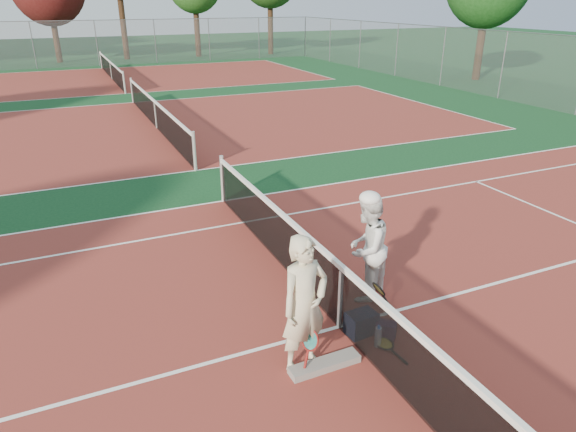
{
  "coord_description": "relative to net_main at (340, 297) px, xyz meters",
  "views": [
    {
      "loc": [
        -3.22,
        -5.35,
        4.39
      ],
      "look_at": [
        0.0,
        1.8,
        1.05
      ],
      "focal_mm": 32.0,
      "sensor_mm": 36.0,
      "label": 1
    }
  ],
  "objects": [
    {
      "name": "racket_red",
      "position": [
        -0.8,
        -0.65,
        -0.22
      ],
      "size": [
        0.32,
        0.34,
        0.58
      ],
      "primitive_type": null,
      "rotation": [
        0.0,
        0.0,
        0.52
      ],
      "color": "maroon",
      "rests_on": "ground"
    },
    {
      "name": "racket_black_held",
      "position": [
        0.72,
        0.1,
        -0.25
      ],
      "size": [
        0.38,
        0.3,
        0.52
      ],
      "primitive_type": null,
      "rotation": [
        0.0,
        0.0,
        3.24
      ],
      "color": "black",
      "rests_on": "ground"
    },
    {
      "name": "sports_bag_purple",
      "position": [
        0.49,
        -0.46,
        -0.4
      ],
      "size": [
        0.33,
        0.33,
        0.23
      ],
      "primitive_type": "cube",
      "rotation": [
        0.0,
        0.0,
        -0.77
      ],
      "color": "black",
      "rests_on": "ground"
    },
    {
      "name": "fence_back",
      "position": [
        0.0,
        34.0,
        0.99
      ],
      "size": [
        32.0,
        0.06,
        3.0
      ],
      "primitive_type": null,
      "color": "slate",
      "rests_on": "ground"
    },
    {
      "name": "net_far_b",
      "position": [
        0.0,
        27.0,
        0.0
      ],
      "size": [
        0.1,
        10.98,
        1.02
      ],
      "primitive_type": null,
      "color": "black",
      "rests_on": "ground"
    },
    {
      "name": "sports_bag_navy",
      "position": [
        0.21,
        -0.25,
        -0.35
      ],
      "size": [
        0.44,
        0.32,
        0.33
      ],
      "primitive_type": "cube",
      "rotation": [
        0.0,
        0.0,
        0.08
      ],
      "color": "black",
      "rests_on": "ground"
    },
    {
      "name": "court_main",
      "position": [
        0.0,
        0.0,
        -0.51
      ],
      "size": [
        23.77,
        10.97,
        0.01
      ],
      "primitive_type": "cube",
      "color": "maroon",
      "rests_on": "ground"
    },
    {
      "name": "water_bottle",
      "position": [
        0.26,
        -0.6,
        -0.36
      ],
      "size": [
        0.09,
        0.09,
        0.3
      ],
      "primitive_type": "cylinder",
      "color": "#C7DEFC",
      "rests_on": "ground"
    },
    {
      "name": "ground",
      "position": [
        0.0,
        0.0,
        -0.51
      ],
      "size": [
        130.0,
        130.0,
        0.0
      ],
      "primitive_type": "plane",
      "color": "#0F371A",
      "rests_on": "ground"
    },
    {
      "name": "player_a",
      "position": [
        -0.84,
        -0.55,
        0.41
      ],
      "size": [
        0.75,
        0.58,
        1.84
      ],
      "primitive_type": "imported",
      "rotation": [
        0.0,
        0.0,
        0.22
      ],
      "color": "beige",
      "rests_on": "ground"
    },
    {
      "name": "racket_spare",
      "position": [
        0.35,
        -0.63,
        -0.48
      ],
      "size": [
        0.32,
        0.62,
        0.06
      ],
      "primitive_type": null,
      "rotation": [
        0.0,
        0.0,
        1.66
      ],
      "color": "black",
      "rests_on": "ground"
    },
    {
      "name": "court_far_a",
      "position": [
        0.0,
        13.5,
        -0.51
      ],
      "size": [
        23.77,
        10.97,
        0.01
      ],
      "primitive_type": "cube",
      "color": "maroon",
      "rests_on": "ground"
    },
    {
      "name": "player_b",
      "position": [
        0.77,
        0.57,
        0.35
      ],
      "size": [
        1.06,
        1.0,
        1.72
      ],
      "primitive_type": "imported",
      "rotation": [
        0.0,
        0.0,
        3.72
      ],
      "color": "white",
      "rests_on": "ground"
    },
    {
      "name": "court_far_b",
      "position": [
        0.0,
        27.0,
        -0.51
      ],
      "size": [
        23.77,
        10.97,
        0.01
      ],
      "primitive_type": "cube",
      "color": "maroon",
      "rests_on": "ground"
    },
    {
      "name": "net_main",
      "position": [
        0.0,
        0.0,
        0.0
      ],
      "size": [
        0.1,
        10.98,
        1.02
      ],
      "primitive_type": null,
      "color": "black",
      "rests_on": "ground"
    },
    {
      "name": "net_cover_canvas",
      "position": [
        -0.61,
        -0.7,
        -0.46
      ],
      "size": [
        0.97,
        0.24,
        0.1
      ],
      "primitive_type": "cube",
      "rotation": [
        0.0,
        0.0,
        0.02
      ],
      "color": "slate",
      "rests_on": "ground"
    },
    {
      "name": "net_far_a",
      "position": [
        0.0,
        13.5,
        0.0
      ],
      "size": [
        0.1,
        10.98,
        1.02
      ],
      "primitive_type": null,
      "color": "black",
      "rests_on": "ground"
    }
  ]
}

